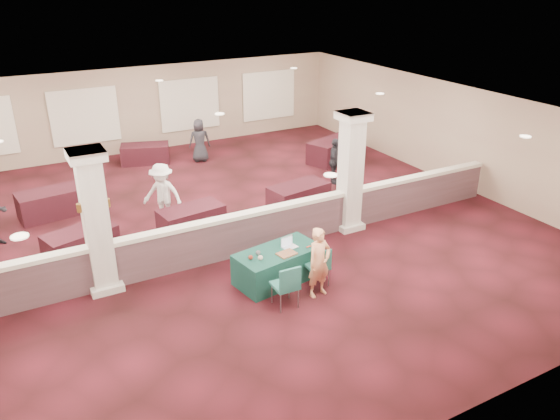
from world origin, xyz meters
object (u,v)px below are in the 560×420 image
attendee_b (163,194)px  attendee_c (334,161)px  far_table_back_right (333,150)px  far_table_front_right (299,196)px  far_table_front_left (81,243)px  far_table_front_center (191,220)px  near_table (278,265)px  conf_chair_side (287,283)px  attendee_d (200,140)px  woman (319,262)px  conf_chair_main (319,264)px  far_table_back_center (145,154)px  far_table_back_left (53,203)px

attendee_b → attendee_c: (5.85, 0.37, -0.12)m
far_table_back_right → far_table_front_right: bearing=-136.3°
attendee_b → far_table_front_left: bearing=-118.2°
far_table_front_center → far_table_back_right: far_table_back_right is taller
near_table → attendee_c: (4.52, 4.50, 0.39)m
conf_chair_side → attendee_d: bearing=81.2°
far_table_front_left → far_table_front_right: 6.17m
woman → attendee_b: attendee_b is taller
attendee_c → near_table: bearing=-178.9°
far_table_front_left → conf_chair_side: bearing=-52.8°
conf_chair_main → far_table_back_center: (-1.02, 10.17, -0.21)m
near_table → far_table_back_left: bearing=112.8°
conf_chair_main → far_table_front_right: (1.80, 3.97, -0.19)m
far_table_front_left → attendee_b: (2.36, 0.83, 0.53)m
conf_chair_main → far_table_back_right: (5.08, 7.10, -0.16)m
far_table_back_center → attendee_b: size_ratio=0.97×
near_table → conf_chair_main: (0.67, -0.67, 0.18)m
conf_chair_side → near_table: bearing=73.0°
far_table_back_left → attendee_b: size_ratio=1.07×
conf_chair_side → far_table_front_right: 5.23m
conf_chair_main → conf_chair_side: bearing=-155.0°
conf_chair_main → attendee_c: 6.45m
far_table_back_right → attendee_b: bearing=-162.0°
far_table_front_right → attendee_d: bearing=100.4°
near_table → far_table_back_left: (-3.94, 6.20, 0.01)m
far_table_front_center → attendee_d: (2.32, 5.42, 0.44)m
far_table_front_left → far_table_back_center: bearing=61.6°
woman → far_table_back_left: 8.43m
conf_chair_main → attendee_d: size_ratio=0.60×
far_table_front_right → far_table_back_right: bearing=43.7°
far_table_back_center → attendee_d: 2.03m
far_table_back_center → attendee_b: (-0.99, -5.37, 0.53)m
conf_chair_main → far_table_back_center: bearing=98.9°
conf_chair_side → far_table_front_center: 4.42m
conf_chair_main → woman: woman is taller
far_table_back_left → far_table_back_center: far_table_back_left is taller
woman → far_table_front_left: bearing=125.7°
far_table_back_center → attendee_c: (4.86, -5.00, 0.41)m
attendee_d → attendee_c: bearing=140.0°
conf_chair_side → woman: (0.85, 0.12, 0.20)m
conf_chair_main → far_table_front_left: size_ratio=0.56×
attendee_d → conf_chair_main: bearing=99.3°
far_table_back_center → far_table_back_right: 6.83m
near_table → attendee_d: size_ratio=1.23×
woman → far_table_front_right: woman is taller
attendee_d → far_table_front_right: bearing=114.6°
far_table_back_right → attendee_c: (-1.23, -1.93, 0.36)m
near_table → conf_chair_side: (-0.37, -1.08, 0.22)m
conf_chair_side → far_table_back_right: bearing=52.7°
conf_chair_side → attendee_c: bearing=50.6°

